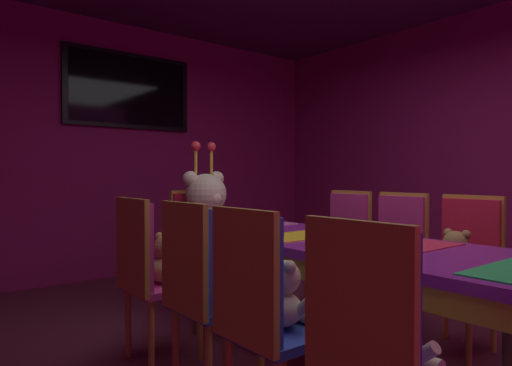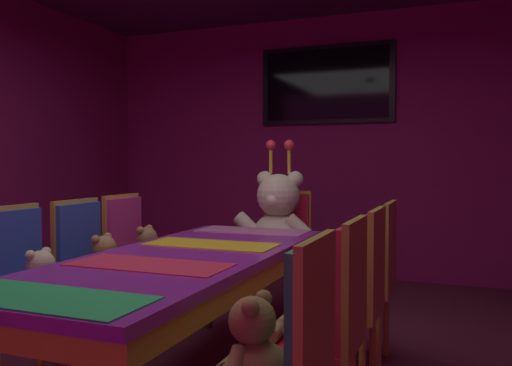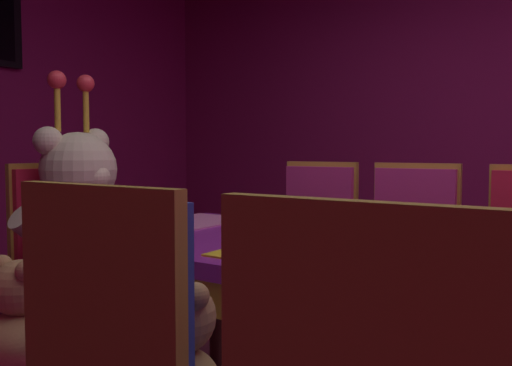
% 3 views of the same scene
% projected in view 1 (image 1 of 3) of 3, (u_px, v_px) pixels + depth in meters
% --- Properties ---
extents(wall_back, '(5.20, 0.12, 2.80)m').
position_uv_depth(wall_back, '(126.00, 150.00, 5.09)').
color(wall_back, '#8C1959').
rests_on(wall_back, ground_plane).
extents(banquet_table, '(0.90, 2.30, 0.75)m').
position_uv_depth(banquet_table, '(350.00, 256.00, 2.60)').
color(banquet_table, purple).
rests_on(banquet_table, ground_plane).
extents(chair_left_0, '(0.42, 0.41, 0.98)m').
position_uv_depth(chair_left_0, '(372.00, 342.00, 1.42)').
color(chair_left_0, '#2D47B2').
rests_on(chair_left_0, ground_plane).
extents(teddy_left_0, '(0.21, 0.28, 0.26)m').
position_uv_depth(teddy_left_0, '(399.00, 340.00, 1.51)').
color(teddy_left_0, beige).
rests_on(teddy_left_0, chair_left_0).
extents(chair_left_1, '(0.42, 0.41, 0.98)m').
position_uv_depth(chair_left_1, '(259.00, 301.00, 1.87)').
color(chair_left_1, '#2D47B2').
rests_on(chair_left_1, ground_plane).
extents(teddy_left_1, '(0.25, 0.32, 0.30)m').
position_uv_depth(teddy_left_1, '(284.00, 298.00, 1.96)').
color(teddy_left_1, beige).
rests_on(teddy_left_1, chair_left_1).
extents(chair_left_2, '(0.42, 0.41, 0.98)m').
position_uv_depth(chair_left_2, '(197.00, 279.00, 2.28)').
color(chair_left_2, '#2D47B2').
rests_on(chair_left_2, ground_plane).
extents(teddy_left_2, '(0.26, 0.33, 0.32)m').
position_uv_depth(teddy_left_2, '(221.00, 275.00, 2.38)').
color(teddy_left_2, '#9E7247').
rests_on(teddy_left_2, chair_left_2).
extents(chair_left_3, '(0.42, 0.41, 0.98)m').
position_uv_depth(chair_left_3, '(145.00, 263.00, 2.68)').
color(chair_left_3, '#CC338C').
rests_on(chair_left_3, ground_plane).
extents(teddy_left_3, '(0.25, 0.32, 0.31)m').
position_uv_depth(teddy_left_3, '(167.00, 262.00, 2.77)').
color(teddy_left_3, '#9E7247').
rests_on(teddy_left_3, chair_left_3).
extents(chair_right_1, '(0.42, 0.41, 0.98)m').
position_uv_depth(chair_right_1, '(466.00, 255.00, 2.96)').
color(chair_right_1, red).
rests_on(chair_right_1, ground_plane).
extents(teddy_right_1, '(0.26, 0.33, 0.31)m').
position_uv_depth(teddy_right_1, '(455.00, 258.00, 2.86)').
color(teddy_right_1, '#9E7247').
rests_on(teddy_right_1, chair_right_1).
extents(chair_right_2, '(0.42, 0.41, 0.98)m').
position_uv_depth(chair_right_2, '(397.00, 245.00, 3.38)').
color(chair_right_2, '#CC338C').
rests_on(chair_right_2, ground_plane).
extents(teddy_right_2, '(0.24, 0.31, 0.29)m').
position_uv_depth(teddy_right_2, '(385.00, 249.00, 3.29)').
color(teddy_right_2, brown).
rests_on(teddy_right_2, chair_right_2).
extents(chair_right_3, '(0.42, 0.41, 0.98)m').
position_uv_depth(chair_right_3, '(345.00, 238.00, 3.77)').
color(chair_right_3, '#CC338C').
rests_on(chair_right_3, ground_plane).
extents(teddy_right_3, '(0.25, 0.32, 0.30)m').
position_uv_depth(teddy_right_3, '(333.00, 240.00, 3.68)').
color(teddy_right_3, olive).
rests_on(teddy_right_3, chair_right_3).
extents(throne_chair, '(0.41, 0.42, 0.98)m').
position_uv_depth(throne_chair, '(196.00, 235.00, 3.93)').
color(throne_chair, red).
rests_on(throne_chair, ground_plane).
extents(king_teddy_bear, '(0.73, 0.57, 0.94)m').
position_uv_depth(king_teddy_bear, '(207.00, 218.00, 3.79)').
color(king_teddy_bear, beige).
rests_on(king_teddy_bear, throne_chair).
extents(wall_tv, '(1.43, 0.06, 0.83)m').
position_uv_depth(wall_tv, '(129.00, 91.00, 5.01)').
color(wall_tv, black).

